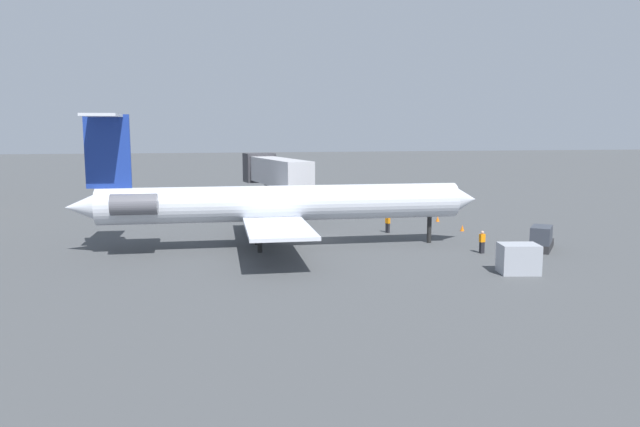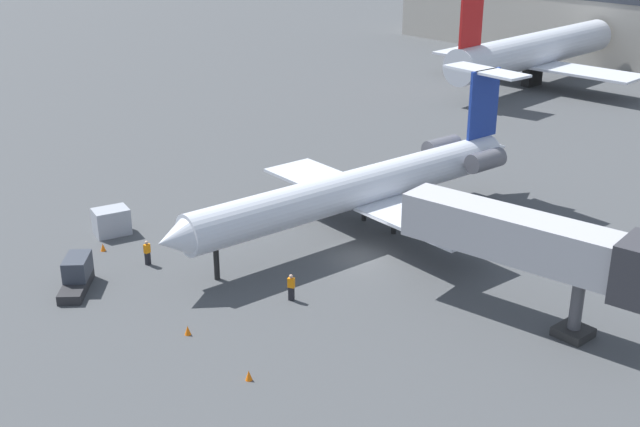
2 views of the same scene
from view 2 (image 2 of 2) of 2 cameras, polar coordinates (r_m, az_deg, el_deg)
The scene contains 11 objects.
ground_plane at distance 54.18m, azimuth 2.86°, elevation -3.07°, with size 400.00×400.00×0.10m, color #424447.
regional_jet at distance 56.99m, azimuth 3.48°, elevation 2.12°, with size 20.09×31.83×10.21m.
jet_bridge at distance 45.39m, azimuth 15.72°, elevation -2.24°, with size 15.30×5.43×6.53m.
ground_crew_marshaller at distance 53.71m, azimuth -12.18°, elevation -2.73°, with size 0.34×0.45×1.69m.
ground_crew_loader at distance 48.04m, azimuth -2.06°, elevation -5.25°, with size 0.47×0.41×1.69m.
baggage_tug_lead at distance 51.74m, azimuth -16.90°, elevation -4.21°, with size 4.02×3.56×1.90m.
cargo_container_uld at distance 59.13m, azimuth -14.60°, elevation -0.55°, with size 2.21×2.71×1.90m.
traffic_cone_near at distance 45.27m, azimuth -9.39°, elevation -8.19°, with size 0.36×0.36×0.55m.
traffic_cone_mid at distance 56.70m, azimuth -15.17°, elevation -2.32°, with size 0.36×0.36×0.55m.
traffic_cone_far at distance 41.02m, azimuth -5.08°, elevation -11.38°, with size 0.36×0.36×0.55m.
parked_airliner_west_end at distance 106.39m, azimuth 14.96°, elevation 11.11°, with size 27.87×32.96×13.69m.
Camera 2 is at (35.42, -34.21, 22.56)m, focal length 45.03 mm.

